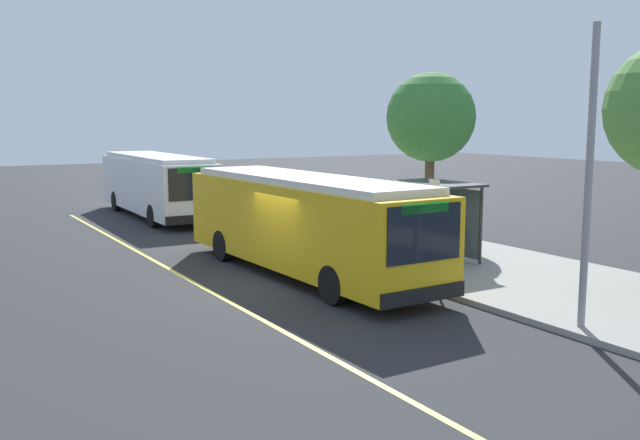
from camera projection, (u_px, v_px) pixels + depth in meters
ground_plane at (284, 283)px, 19.88m from camera, size 120.00×120.00×0.00m
sidewalk_curb at (446, 259)px, 22.91m from camera, size 44.00×6.40×0.15m
lane_stripe_center at (211, 292)px, 18.76m from camera, size 36.00×0.14×0.01m
transit_bus_main at (304, 221)px, 20.69m from camera, size 10.94×2.85×2.95m
transit_bus_second at (156, 183)px, 33.28m from camera, size 10.69×2.77×2.95m
bus_shelter at (437, 204)px, 22.48m from camera, size 2.90×1.60×2.48m
waiting_bench at (430, 243)px, 22.64m from camera, size 1.60×0.48×0.95m
route_sign_post at (434, 214)px, 19.65m from camera, size 0.44×0.08×2.80m
pedestrian_commuter at (401, 229)px, 22.48m from camera, size 0.24×0.40×1.69m
street_tree_near_shelter at (431, 118)px, 26.24m from camera, size 3.34×3.34×6.20m
utility_pole at (589, 179)px, 14.69m from camera, size 0.16×0.16×6.40m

